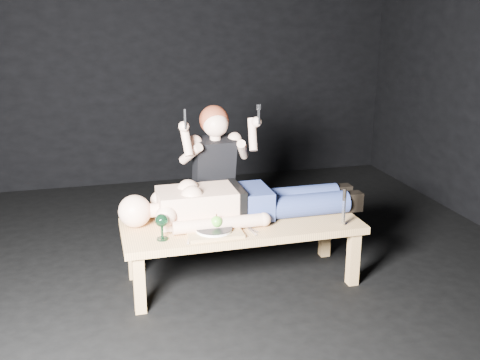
{
  "coord_description": "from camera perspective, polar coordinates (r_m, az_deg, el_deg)",
  "views": [
    {
      "loc": [
        -0.81,
        -3.66,
        1.9
      ],
      "look_at": [
        0.13,
        -0.06,
        0.75
      ],
      "focal_mm": 41.93,
      "sensor_mm": 36.0,
      "label": 1
    }
  ],
  "objects": [
    {
      "name": "apple",
      "position": [
        3.75,
        -2.4,
        -4.26
      ],
      "size": [
        0.08,
        0.08,
        0.08
      ],
      "primitive_type": "sphere",
      "color": "green",
      "rests_on": "plate"
    },
    {
      "name": "fork_flat",
      "position": [
        3.69,
        -5.2,
        -5.95
      ],
      "size": [
        0.06,
        0.18,
        0.01
      ],
      "primitive_type": "cube",
      "rotation": [
        0.0,
        0.0,
        -0.24
      ],
      "color": "#B2B2B7",
      "rests_on": "table"
    },
    {
      "name": "spoon_flat",
      "position": [
        3.84,
        1.06,
        -4.96
      ],
      "size": [
        0.08,
        0.17,
        0.01
      ],
      "primitive_type": "cube",
      "rotation": [
        0.0,
        0.0,
        0.37
      ],
      "color": "#B2B2B7",
      "rests_on": "table"
    },
    {
      "name": "goblet",
      "position": [
        3.67,
        -7.95,
        -4.76
      ],
      "size": [
        0.09,
        0.09,
        0.18
      ],
      "primitive_type": null,
      "rotation": [
        0.0,
        0.0,
        0.01
      ],
      "color": "black",
      "rests_on": "table"
    },
    {
      "name": "kneeling_woman",
      "position": [
        4.4,
        -2.89,
        0.25
      ],
      "size": [
        0.7,
        0.78,
        1.24
      ],
      "primitive_type": null,
      "rotation": [
        0.0,
        0.0,
        0.05
      ],
      "color": "black",
      "rests_on": "ground"
    },
    {
      "name": "back_wall",
      "position": [
        6.23,
        -7.33,
        13.37
      ],
      "size": [
        5.0,
        0.0,
        5.0
      ],
      "primitive_type": "plane",
      "rotation": [
        1.57,
        0.0,
        0.0
      ],
      "color": "black",
      "rests_on": "ground"
    },
    {
      "name": "ground",
      "position": [
        4.2,
        -1.95,
        -9.7
      ],
      "size": [
        5.0,
        5.0,
        0.0
      ],
      "primitive_type": "plane",
      "color": "black",
      "rests_on": "ground"
    },
    {
      "name": "lying_man",
      "position": [
        4.01,
        0.54,
        -1.82
      ],
      "size": [
        1.83,
        0.57,
        0.29
      ],
      "primitive_type": null,
      "rotation": [
        0.0,
        0.0,
        0.01
      ],
      "color": "#E3AE8D",
      "rests_on": "table"
    },
    {
      "name": "serving_tray",
      "position": [
        3.76,
        -2.66,
        -5.32
      ],
      "size": [
        0.36,
        0.26,
        0.02
      ],
      "primitive_type": "cube",
      "rotation": [
        0.0,
        0.0,
        0.0
      ],
      "color": "#A98550",
      "rests_on": "table"
    },
    {
      "name": "plate",
      "position": [
        3.75,
        -2.66,
        -5.04
      ],
      "size": [
        0.24,
        0.24,
        0.02
      ],
      "primitive_type": "cylinder",
      "rotation": [
        0.0,
        0.0,
        0.0
      ],
      "color": "white",
      "rests_on": "serving_tray"
    },
    {
      "name": "knife_flat",
      "position": [
        3.8,
        1.15,
        -5.2
      ],
      "size": [
        0.04,
        0.18,
        0.01
      ],
      "primitive_type": "cube",
      "rotation": [
        0.0,
        0.0,
        0.15
      ],
      "color": "#B2B2B7",
      "rests_on": "table"
    },
    {
      "name": "carving_knife",
      "position": [
        3.92,
        10.53,
        -2.72
      ],
      "size": [
        0.03,
        0.04,
        0.27
      ],
      "primitive_type": null,
      "rotation": [
        0.0,
        0.0,
        0.01
      ],
      "color": "#B2B2B7",
      "rests_on": "table"
    },
    {
      "name": "table",
      "position": [
        4.03,
        0.18,
        -7.35
      ],
      "size": [
        1.67,
        0.64,
        0.45
      ],
      "primitive_type": "cube",
      "rotation": [
        0.0,
        0.0,
        0.01
      ],
      "color": "tan",
      "rests_on": "ground"
    }
  ]
}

